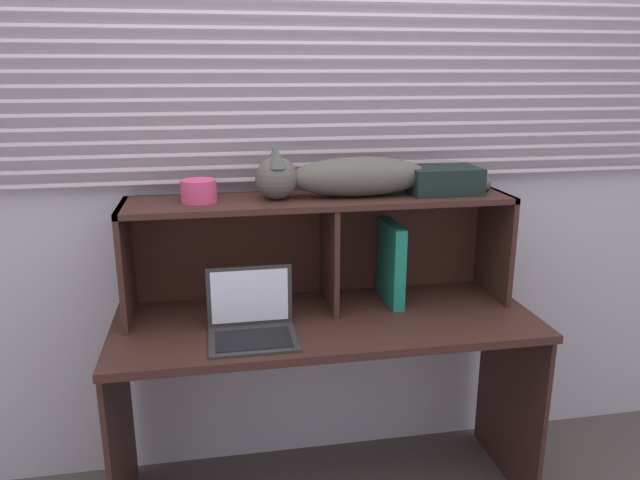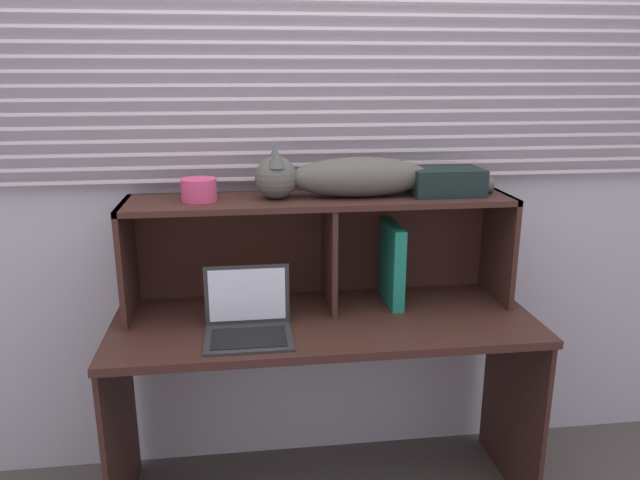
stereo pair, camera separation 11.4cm
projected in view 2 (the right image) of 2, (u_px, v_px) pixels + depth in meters
back_panel_with_blinds at (313, 173)px, 2.45m from camera, size 4.40×0.08×2.50m
desk at (325, 354)px, 2.30m from camera, size 1.56×0.60×0.77m
hutch_shelf_unit at (320, 228)px, 2.33m from camera, size 1.46×0.32×0.43m
cat at (346, 177)px, 2.26m from camera, size 0.91×0.18×0.19m
laptop at (248, 321)px, 2.11m from camera, size 0.30×0.24×0.23m
binder_upright at (392, 264)px, 2.38m from camera, size 0.05×0.25×0.32m
book_stack at (254, 300)px, 2.35m from camera, size 0.16×0.25×0.06m
small_basket at (199, 190)px, 2.20m from camera, size 0.13×0.13×0.08m
storage_box at (445, 181)px, 2.31m from camera, size 0.27×0.19×0.10m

